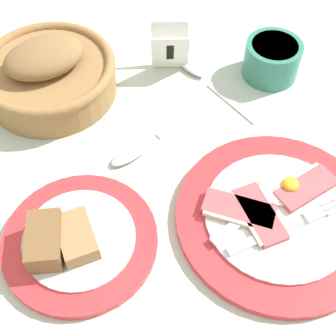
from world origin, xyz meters
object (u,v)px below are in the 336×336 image
Objects in this scene: sugar_cup at (272,59)px; teaspoon_by_saucer at (146,143)px; teaspoon_near_cup at (201,74)px; bread_basket at (49,74)px; breakfast_plate at (277,215)px; number_card at (170,48)px; bread_plate at (75,240)px.

sugar_cup is 0.25m from teaspoon_by_saucer.
bread_basket is at bearing 59.40° from teaspoon_near_cup.
breakfast_plate is 0.28m from sugar_cup.
bread_basket reaches higher than teaspoon_near_cup.
bread_basket is 0.20m from number_card.
bread_plate is 0.43m from sugar_cup.
sugar_cup is 0.12m from teaspoon_near_cup.
teaspoon_near_cup is (0.22, 0.27, -0.01)m from bread_plate.
breakfast_plate is 0.41m from bread_basket.
bread_basket is at bearing 176.12° from sugar_cup.
teaspoon_near_cup is at bearing 97.81° from breakfast_plate.
teaspoon_by_saucer is (-0.07, -0.16, -0.03)m from number_card.
breakfast_plate reaches higher than teaspoon_near_cup.
bread_plate is at bearing 178.20° from breakfast_plate.
teaspoon_near_cup is (-0.04, 0.28, -0.00)m from breakfast_plate.
sugar_cup is 0.51× the size of teaspoon_by_saucer.
number_card is (0.20, 0.02, 0.00)m from bread_basket.
number_card is at bearing 24.28° from teaspoon_near_cup.
sugar_cup is 0.43× the size of bread_basket.
sugar_cup is 0.17m from number_card.
number_card is (0.18, 0.31, 0.02)m from bread_plate.
bread_basket is at bearing 133.83° from breakfast_plate.
bread_basket is (-0.02, 0.28, 0.02)m from bread_plate.
bread_basket is 0.19m from teaspoon_by_saucer.
bread_plate is (-0.26, 0.01, 0.00)m from breakfast_plate.
bread_plate reaches higher than breakfast_plate.
breakfast_plate is at bearing -105.70° from sugar_cup.
sugar_cup is (0.34, 0.26, 0.02)m from bread_plate.
number_card reaches higher than teaspoon_by_saucer.
bread_plate is 2.19× the size of sugar_cup.
number_card is at bearing 104.83° from breakfast_plate.
bread_plate is 0.29m from bread_basket.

